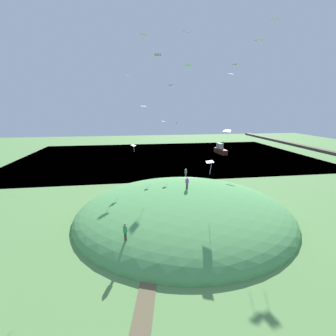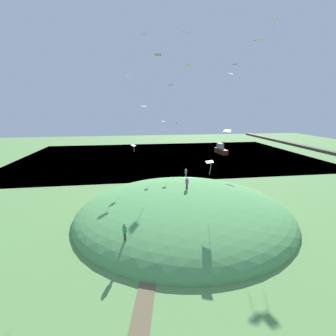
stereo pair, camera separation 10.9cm
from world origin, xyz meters
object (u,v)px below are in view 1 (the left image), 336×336
Objects in this scene: person_near_shore at (187,182)px; kite_11 at (163,123)px; kite_5 at (143,35)px; kite_15 at (176,124)px; boat_on_lake at (220,150)px; person_watching_kites at (186,172)px; kite_7 at (171,85)px; kite_8 at (235,65)px; kite_0 at (259,41)px; kite_10 at (128,77)px; kite_14 at (275,21)px; kite_1 at (144,107)px; kite_3 at (133,146)px; kite_13 at (210,162)px; kite_9 at (227,131)px; kite_6 at (187,33)px; kite_2 at (232,74)px; person_on_hilltop at (125,230)px; kite_4 at (158,55)px; kite_12 at (188,66)px.

kite_11 is at bearing -47.00° from person_near_shore.
kite_5 is 14.88m from kite_15.
boat_on_lake is 31.03m from person_watching_kites.
kite_7 is 1.07× the size of kite_8.
kite_10 is at bearing -99.89° from kite_0.
kite_15 is (-19.08, -5.43, -10.28)m from kite_14.
person_watching_kites is at bearing -65.79° from person_near_shore.
kite_8 is (-2.05, 8.95, 18.60)m from person_watching_kites.
kite_1 is 17.67m from kite_8.
boat_on_lake is 3.83× the size of kite_5.
kite_3 is (-6.10, -6.90, 3.99)m from person_near_shore.
kite_15 reaches higher than kite_13.
person_near_shore is 0.88× the size of kite_14.
kite_13 is (3.93, 1.65, 3.48)m from person_near_shore.
kite_0 is at bearing 80.11° from kite_10.
kite_10 is at bearing -109.15° from kite_5.
kite_10 is at bearing -74.75° from kite_9.
kite_6 is at bearing -174.02° from kite_13.
kite_14 reaches higher than kite_2.
kite_2 is at bearing 168.65° from kite_14.
kite_3 is at bearing -97.46° from kite_6.
kite_11 reaches higher than kite_3.
kite_9 is at bearing 88.36° from kite_15.
person_near_shore is 0.77× the size of kite_11.
kite_3 is 0.70× the size of kite_5.
kite_0 is at bearing 164.13° from person_watching_kites.
person_watching_kites is 13.71m from kite_1.
kite_4 reaches higher than person_on_hilltop.
kite_1 is at bearing -99.50° from kite_2.
kite_9 is at bearing 110.19° from kite_5.
kite_6 reaches higher than boat_on_lake.
kite_3 is 13.62m from kite_12.
kite_10 is (3.33, -9.64, 15.54)m from person_watching_kites.
kite_5 reaches higher than kite_4.
person_near_shore is (36.89, -18.97, 2.78)m from boat_on_lake.
kite_0 is 0.89× the size of kite_15.
kite_0 reaches higher than kite_11.
kite_8 is (-6.19, 16.25, -2.31)m from kite_5.
kite_9 is at bearing -121.99° from person_on_hilltop.
boat_on_lake is 3.48× the size of kite_7.
kite_7 is (-14.38, 0.05, 13.37)m from person_near_shore.
kite_10 is 17.74m from kite_13.
kite_4 is 0.81× the size of kite_7.
kite_12 reaches higher than kite_7.
person_watching_kites is 0.97× the size of kite_14.
person_on_hilltop is 1.16× the size of kite_4.
kite_7 is at bearing 110.21° from kite_1.
kite_8 is at bearing -145.41° from person_watching_kites.
kite_4 is 5.37m from kite_7.
person_on_hilltop reaches higher than person_watching_kites.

